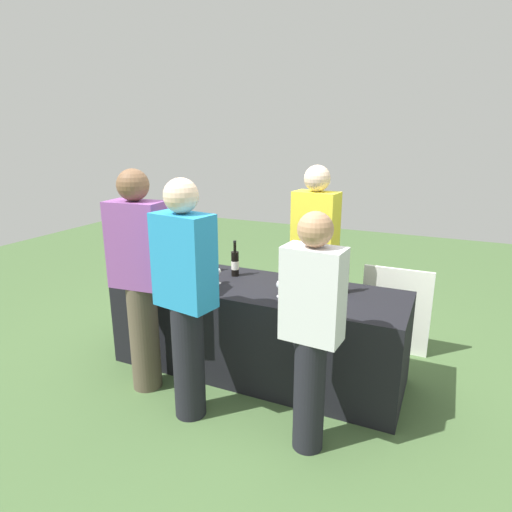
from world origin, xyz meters
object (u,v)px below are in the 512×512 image
(wine_glass_2, at_px, (217,272))
(server_pouring, at_px, (314,252))
(wine_bottle_2, at_px, (235,263))
(wine_glass_3, at_px, (281,285))
(guest_1, at_px, (186,294))
(wine_bottle_1, at_px, (204,259))
(menu_board, at_px, (395,311))
(wine_bottle_0, at_px, (185,255))
(wine_glass_0, at_px, (166,264))
(wine_bottle_4, at_px, (344,278))
(guest_2, at_px, (312,327))
(wine_bottle_3, at_px, (304,273))
(wine_glass_1, at_px, (197,270))
(ice_bucket, at_px, (183,264))
(guest_0, at_px, (140,275))

(wine_glass_2, height_order, server_pouring, server_pouring)
(wine_bottle_2, xyz_separation_m, server_pouring, (0.57, 0.46, 0.05))
(server_pouring, bearing_deg, wine_glass_3, 95.02)
(wine_glass_3, distance_m, guest_1, 0.76)
(wine_bottle_1, distance_m, menu_board, 1.82)
(wine_bottle_0, bearing_deg, wine_glass_3, -17.85)
(wine_glass_0, distance_m, menu_board, 2.14)
(wine_bottle_0, xyz_separation_m, guest_1, (0.64, -0.95, 0.05))
(wine_bottle_4, xyz_separation_m, guest_2, (0.01, -0.87, -0.05))
(wine_bottle_3, relative_size, wine_glass_0, 2.16)
(wine_glass_3, bearing_deg, wine_bottle_3, 73.59)
(wine_glass_0, height_order, server_pouring, server_pouring)
(wine_bottle_4, height_order, wine_glass_1, wine_bottle_4)
(wine_glass_1, bearing_deg, guest_2, -27.33)
(ice_bucket, xyz_separation_m, guest_0, (0.02, -0.60, 0.08))
(wine_bottle_2, distance_m, wine_bottle_4, 0.97)
(wine_glass_0, bearing_deg, wine_bottle_0, 89.54)
(wine_glass_1, xyz_separation_m, menu_board, (1.52, 0.96, -0.48))
(wine_glass_0, bearing_deg, wine_bottle_2, 24.04)
(wine_bottle_1, relative_size, guest_1, 0.18)
(wine_bottle_4, bearing_deg, wine_glass_1, -168.37)
(guest_1, bearing_deg, server_pouring, 80.19)
(wine_bottle_4, bearing_deg, guest_2, -89.28)
(ice_bucket, bearing_deg, wine_glass_1, -27.78)
(wine_bottle_1, xyz_separation_m, wine_glass_1, (0.08, -0.25, -0.02))
(wine_bottle_1, distance_m, wine_glass_2, 0.35)
(wine_glass_0, height_order, wine_glass_3, wine_glass_0)
(wine_bottle_4, relative_size, guest_1, 0.19)
(wine_glass_2, bearing_deg, server_pouring, 49.03)
(wine_bottle_2, relative_size, wine_glass_2, 2.33)
(wine_bottle_4, height_order, ice_bucket, wine_bottle_4)
(wine_glass_2, height_order, ice_bucket, ice_bucket)
(wine_bottle_3, height_order, wine_glass_3, wine_bottle_3)
(guest_0, bearing_deg, server_pouring, 45.06)
(wine_glass_1, relative_size, wine_glass_3, 1.03)
(wine_glass_3, bearing_deg, menu_board, 53.50)
(guest_2, bearing_deg, guest_0, 178.67)
(wine_glass_2, height_order, guest_1, guest_1)
(wine_bottle_0, xyz_separation_m, server_pouring, (1.13, 0.42, 0.05))
(guest_1, height_order, menu_board, guest_1)
(wine_bottle_1, height_order, menu_board, wine_bottle_1)
(server_pouring, xyz_separation_m, menu_board, (0.72, 0.24, -0.54))
(wine_bottle_0, height_order, guest_0, guest_0)
(wine_bottle_2, relative_size, guest_1, 0.18)
(wine_glass_0, distance_m, server_pouring, 1.33)
(wine_glass_1, bearing_deg, guest_0, -113.36)
(ice_bucket, distance_m, menu_board, 2.00)
(wine_glass_3, xyz_separation_m, guest_1, (-0.46, -0.60, 0.06))
(wine_bottle_3, distance_m, wine_bottle_4, 0.33)
(guest_2, bearing_deg, wine_bottle_4, 95.11)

